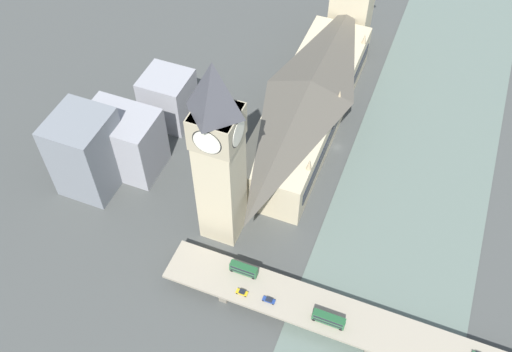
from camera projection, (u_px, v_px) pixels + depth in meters
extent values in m
plane|color=#424442|center=(338.00, 147.00, 248.92)|extent=(600.00, 600.00, 0.00)
cube|color=slate|center=(419.00, 170.00, 240.52)|extent=(59.28, 360.00, 0.30)
cube|color=#C1B28E|center=(308.00, 109.00, 249.89)|extent=(27.77, 107.58, 19.89)
cube|color=black|center=(339.00, 116.00, 245.86)|extent=(0.40, 98.97, 5.97)
pyramid|color=#514C42|center=(310.00, 86.00, 239.77)|extent=(27.21, 105.43, 6.31)
cone|color=tan|center=(364.00, 39.00, 261.47)|extent=(2.20, 2.20, 5.00)
cone|color=tan|center=(340.00, 95.00, 237.29)|extent=(2.20, 2.20, 5.00)
cone|color=tan|center=(309.00, 164.00, 213.11)|extent=(2.20, 2.20, 5.00)
cube|color=#C1B28E|center=(220.00, 177.00, 198.16)|extent=(13.96, 13.96, 62.15)
cube|color=tan|center=(217.00, 126.00, 179.02)|extent=(14.80, 14.80, 12.56)
cylinder|color=black|center=(238.00, 133.00, 177.36)|extent=(0.50, 9.98, 9.98)
cylinder|color=silver|center=(238.00, 133.00, 177.32)|extent=(0.62, 9.24, 9.24)
cylinder|color=black|center=(196.00, 121.00, 180.68)|extent=(0.50, 9.98, 9.98)
cylinder|color=silver|center=(196.00, 120.00, 180.71)|extent=(0.62, 9.24, 9.24)
cylinder|color=black|center=(226.00, 112.00, 183.25)|extent=(9.98, 0.50, 9.98)
cylinder|color=silver|center=(226.00, 111.00, 183.33)|extent=(9.24, 0.62, 9.24)
cylinder|color=black|center=(207.00, 142.00, 174.79)|extent=(9.98, 0.50, 9.98)
cylinder|color=silver|center=(207.00, 142.00, 174.70)|extent=(9.24, 0.62, 9.24)
pyramid|color=#424247|center=(214.00, 88.00, 166.69)|extent=(14.24, 14.24, 19.38)
cube|color=#C1B28E|center=(352.00, 5.00, 281.25)|extent=(18.93, 18.93, 41.70)
cube|color=gray|center=(374.00, 334.00, 191.53)|extent=(3.00, 13.57, 5.04)
cube|color=gray|center=(230.00, 283.00, 203.77)|extent=(3.00, 13.57, 5.04)
cube|color=gray|center=(375.00, 330.00, 189.12)|extent=(150.57, 15.97, 1.20)
cube|color=#235B33|center=(328.00, 321.00, 189.12)|extent=(11.20, 2.49, 1.90)
cube|color=black|center=(328.00, 320.00, 188.83)|extent=(10.08, 2.55, 0.83)
cube|color=#235B33|center=(329.00, 318.00, 187.53)|extent=(10.98, 2.49, 2.23)
cube|color=black|center=(329.00, 318.00, 187.45)|extent=(10.08, 2.55, 1.07)
cube|color=#1E4E2B|center=(329.00, 316.00, 186.61)|extent=(10.87, 2.37, 0.16)
cylinder|color=black|center=(316.00, 314.00, 191.54)|extent=(1.09, 0.28, 1.09)
cylinder|color=black|center=(314.00, 320.00, 190.20)|extent=(1.09, 0.28, 1.09)
cylinder|color=black|center=(342.00, 323.00, 189.37)|extent=(1.09, 0.28, 1.09)
cylinder|color=black|center=(341.00, 329.00, 188.03)|extent=(1.09, 0.28, 1.09)
cube|color=#235B33|center=(244.00, 271.00, 201.12)|extent=(10.14, 2.44, 1.87)
cube|color=black|center=(244.00, 270.00, 200.83)|extent=(9.13, 2.50, 0.82)
cube|color=#235B33|center=(244.00, 268.00, 199.55)|extent=(9.94, 2.44, 2.20)
cube|color=black|center=(244.00, 268.00, 199.46)|extent=(9.13, 2.50, 1.06)
cube|color=#1E4E2B|center=(244.00, 266.00, 198.64)|extent=(9.84, 2.32, 0.16)
cylinder|color=black|center=(234.00, 266.00, 203.39)|extent=(1.10, 0.28, 1.10)
cylinder|color=black|center=(232.00, 271.00, 202.08)|extent=(1.10, 0.28, 1.10)
cylinder|color=black|center=(256.00, 273.00, 201.47)|extent=(1.10, 0.28, 1.10)
cylinder|color=black|center=(253.00, 278.00, 200.16)|extent=(1.10, 0.28, 1.10)
cube|color=gold|center=(242.00, 292.00, 196.57)|extent=(4.08, 1.78, 0.70)
cube|color=black|center=(242.00, 292.00, 196.06)|extent=(2.12, 1.60, 0.55)
cylinder|color=black|center=(239.00, 289.00, 197.60)|extent=(0.70, 0.22, 0.70)
cylinder|color=black|center=(237.00, 293.00, 196.65)|extent=(0.70, 0.22, 0.70)
cylinder|color=black|center=(247.00, 292.00, 196.88)|extent=(0.70, 0.22, 0.70)
cylinder|color=black|center=(245.00, 296.00, 195.93)|extent=(0.70, 0.22, 0.70)
cylinder|color=black|center=(473.00, 351.00, 183.49)|extent=(0.66, 0.22, 0.66)
cube|color=navy|center=(269.00, 300.00, 194.81)|extent=(4.46, 1.73, 0.57)
cube|color=black|center=(269.00, 300.00, 194.39)|extent=(2.32, 1.55, 0.44)
cylinder|color=black|center=(265.00, 297.00, 195.83)|extent=(0.65, 0.22, 0.65)
cylinder|color=black|center=(263.00, 301.00, 194.91)|extent=(0.65, 0.22, 0.65)
cylinder|color=black|center=(274.00, 300.00, 195.00)|extent=(0.65, 0.22, 0.65)
cylinder|color=black|center=(273.00, 304.00, 194.09)|extent=(0.65, 0.22, 0.65)
cube|color=slate|center=(86.00, 153.00, 223.16)|extent=(21.50, 23.29, 35.43)
cube|color=#939399|center=(168.00, 99.00, 250.86)|extent=(19.99, 19.13, 24.42)
cube|color=#939399|center=(124.00, 141.00, 231.99)|extent=(29.08, 20.60, 28.13)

